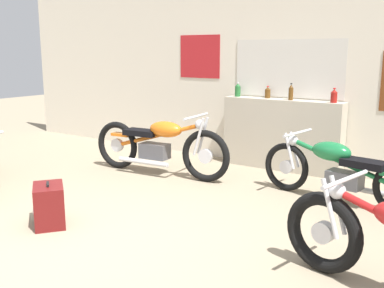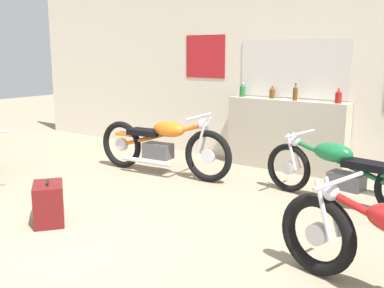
# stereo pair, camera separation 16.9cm
# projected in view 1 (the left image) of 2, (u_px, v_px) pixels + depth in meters

# --- Properties ---
(ground_plane) EXTENTS (24.00, 24.00, 0.00)m
(ground_plane) POSITION_uv_depth(u_px,v_px,m) (68.00, 247.00, 3.97)
(ground_plane) COLOR gray
(wall_back) EXTENTS (10.00, 0.07, 2.80)m
(wall_back) POSITION_uv_depth(u_px,v_px,m) (260.00, 72.00, 6.74)
(wall_back) COLOR beige
(wall_back) RESTS_ON ground_plane
(sill_counter) EXTENTS (1.77, 0.28, 1.03)m
(sill_counter) POSITION_uv_depth(u_px,v_px,m) (281.00, 135.00, 6.52)
(sill_counter) COLOR #B7AD99
(sill_counter) RESTS_ON ground_plane
(bottle_leftmost) EXTENTS (0.09, 0.09, 0.22)m
(bottle_leftmost) POSITION_uv_depth(u_px,v_px,m) (238.00, 90.00, 6.80)
(bottle_leftmost) COLOR #23662D
(bottle_leftmost) RESTS_ON sill_counter
(bottle_left_center) EXTENTS (0.08, 0.08, 0.18)m
(bottle_left_center) POSITION_uv_depth(u_px,v_px,m) (268.00, 93.00, 6.57)
(bottle_left_center) COLOR #5B3814
(bottle_left_center) RESTS_ON sill_counter
(bottle_center) EXTENTS (0.07, 0.07, 0.24)m
(bottle_center) POSITION_uv_depth(u_px,v_px,m) (291.00, 93.00, 6.29)
(bottle_center) COLOR #5B3814
(bottle_center) RESTS_ON sill_counter
(bottle_right_center) EXTENTS (0.09, 0.09, 0.20)m
(bottle_right_center) POSITION_uv_depth(u_px,v_px,m) (334.00, 96.00, 5.97)
(bottle_right_center) COLOR maroon
(bottle_right_center) RESTS_ON sill_counter
(motorcycle_orange) EXTENTS (2.16, 0.64, 0.88)m
(motorcycle_orange) POSITION_uv_depth(u_px,v_px,m) (159.00, 145.00, 6.24)
(motorcycle_orange) COLOR black
(motorcycle_orange) RESTS_ON ground_plane
(motorcycle_green) EXTENTS (1.95, 0.64, 0.76)m
(motorcycle_green) POSITION_uv_depth(u_px,v_px,m) (339.00, 170.00, 5.08)
(motorcycle_green) COLOR black
(motorcycle_green) RESTS_ON ground_plane
(hard_case_darkred) EXTENTS (0.50, 0.48, 0.43)m
(hard_case_darkred) POSITION_uv_depth(u_px,v_px,m) (49.00, 205.00, 4.45)
(hard_case_darkred) COLOR maroon
(hard_case_darkred) RESTS_ON ground_plane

